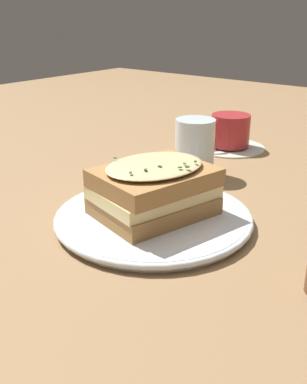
{
  "coord_description": "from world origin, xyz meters",
  "views": [
    {
      "loc": [
        -0.32,
        0.44,
        0.27
      ],
      "look_at": [
        0.01,
        0.02,
        0.04
      ],
      "focal_mm": 42.0,
      "sensor_mm": 36.0,
      "label": 1
    }
  ],
  "objects_px": {
    "dinner_plate": "(154,217)",
    "teacup_with_saucer": "(229,134)",
    "sandwich": "(154,189)",
    "water_glass": "(195,148)"
  },
  "relations": [
    {
      "from": "dinner_plate",
      "to": "teacup_with_saucer",
      "type": "distance_m",
      "value": 0.38
    },
    {
      "from": "sandwich",
      "to": "teacup_with_saucer",
      "type": "relative_size",
      "value": 1.17
    },
    {
      "from": "dinner_plate",
      "to": "sandwich",
      "type": "relative_size",
      "value": 1.55
    },
    {
      "from": "sandwich",
      "to": "water_glass",
      "type": "height_order",
      "value": "water_glass"
    },
    {
      "from": "dinner_plate",
      "to": "water_glass",
      "type": "relative_size",
      "value": 2.72
    },
    {
      "from": "teacup_with_saucer",
      "to": "sandwich",
      "type": "bearing_deg",
      "value": 37.91
    },
    {
      "from": "water_glass",
      "to": "teacup_with_saucer",
      "type": "bearing_deg",
      "value": -79.67
    },
    {
      "from": "sandwich",
      "to": "dinner_plate",
      "type": "bearing_deg",
      "value": -24.4
    },
    {
      "from": "dinner_plate",
      "to": "water_glass",
      "type": "bearing_deg",
      "value": -71.56
    },
    {
      "from": "sandwich",
      "to": "water_glass",
      "type": "xyz_separation_m",
      "value": [
        0.06,
        -0.19,
        -0.0
      ]
    }
  ]
}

